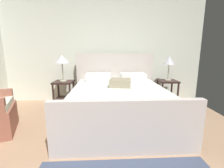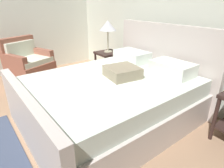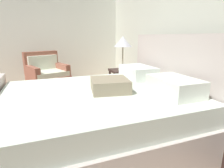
{
  "view_description": "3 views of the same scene",
  "coord_description": "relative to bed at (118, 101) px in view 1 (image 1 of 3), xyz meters",
  "views": [
    {
      "loc": [
        0.16,
        -1.02,
        1.27
      ],
      "look_at": [
        0.22,
        1.79,
        0.7
      ],
      "focal_mm": 25.18,
      "sensor_mm": 36.0,
      "label": 1
    },
    {
      "loc": [
        2.24,
        0.45,
        1.55
      ],
      "look_at": [
        0.28,
        1.89,
        0.5
      ],
      "focal_mm": 30.79,
      "sensor_mm": 36.0,
      "label": 2
    },
    {
      "loc": [
        2.24,
        1.37,
        1.21
      ],
      "look_at": [
        0.03,
        2.13,
        0.6
      ],
      "focal_mm": 29.14,
      "sensor_mm": 36.0,
      "label": 3
    }
  ],
  "objects": [
    {
      "name": "wall_back",
      "position": [
        -0.35,
        1.27,
        1.07
      ],
      "size": [
        5.11,
        0.12,
        2.84
      ],
      "primitive_type": "cube",
      "color": "silver",
      "rests_on": "ground"
    },
    {
      "name": "nightstand_left",
      "position": [
        -1.26,
        0.78,
        0.05
      ],
      "size": [
        0.44,
        0.44,
        0.6
      ],
      "color": "#301F1C",
      "rests_on": "ground"
    },
    {
      "name": "table_lamp_left",
      "position": [
        -1.26,
        0.78,
        0.76
      ],
      "size": [
        0.33,
        0.33,
        0.62
      ],
      "color": "#B7B293",
      "rests_on": "nightstand_left"
    },
    {
      "name": "nightstand_right",
      "position": [
        1.26,
        0.85,
        0.05
      ],
      "size": [
        0.44,
        0.44,
        0.6
      ],
      "color": "#301F1C",
      "rests_on": "ground"
    },
    {
      "name": "bed",
      "position": [
        0.0,
        0.0,
        0.0
      ],
      "size": [
        1.95,
        2.3,
        1.24
      ],
      "color": "beige",
      "rests_on": "ground"
    },
    {
      "name": "table_lamp_right",
      "position": [
        1.26,
        0.85,
        0.72
      ],
      "size": [
        0.27,
        0.27,
        0.59
      ],
      "color": "#B7B293",
      "rests_on": "nightstand_right"
    }
  ]
}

